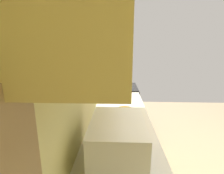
# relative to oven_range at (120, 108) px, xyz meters

# --- Properties ---
(wall_back) EXTENTS (4.04, 0.12, 2.76)m
(wall_back) POSITION_rel_oven_range_xyz_m (-1.40, 0.40, 0.92)
(wall_back) COLOR #DFD583
(wall_back) RESTS_ON ground_plane
(upper_cabinets) EXTENTS (1.77, 0.33, 0.71)m
(upper_cabinets) POSITION_rel_oven_range_xyz_m (-1.85, 0.17, 1.43)
(upper_cabinets) COLOR #DBC36F
(oven_range) EXTENTS (0.71, 0.68, 1.07)m
(oven_range) POSITION_rel_oven_range_xyz_m (0.00, 0.00, 0.00)
(oven_range) COLOR black
(oven_range) RESTS_ON ground_plane
(microwave) EXTENTS (0.50, 0.36, 0.30)m
(microwave) POSITION_rel_oven_range_xyz_m (-2.11, 0.04, 0.58)
(microwave) COLOR white
(microwave) RESTS_ON counter_run
(bowl) EXTENTS (0.18, 0.18, 0.05)m
(bowl) POSITION_rel_oven_range_xyz_m (-1.24, -0.05, 0.46)
(bowl) COLOR gold
(bowl) RESTS_ON counter_run
(kettle) EXTENTS (0.20, 0.14, 0.19)m
(kettle) POSITION_rel_oven_range_xyz_m (-1.61, -0.05, 0.52)
(kettle) COLOR red
(kettle) RESTS_ON counter_run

